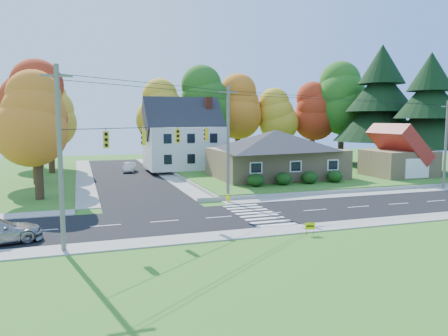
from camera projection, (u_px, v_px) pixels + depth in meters
name	position (u px, v px, depth m)	size (l,w,h in m)	color
ground	(269.00, 214.00, 33.13)	(120.00, 120.00, 0.00)	#3D7923
road_main	(269.00, 213.00, 33.13)	(90.00, 8.00, 0.02)	black
road_cross	(126.00, 176.00, 55.12)	(8.00, 44.00, 0.02)	black
sidewalk_north	(245.00, 201.00, 37.84)	(90.00, 2.00, 0.08)	#9C9A90
sidewalk_south	(301.00, 229.00, 28.42)	(90.00, 2.00, 0.08)	#9C9A90
lawn	(293.00, 172.00, 56.99)	(30.00, 30.00, 0.50)	#3D7923
ranch_house	(275.00, 153.00, 50.36)	(14.60, 10.60, 5.40)	tan
colonial_house	(184.00, 138.00, 59.02)	(10.40, 8.40, 9.60)	silver
garage	(399.00, 156.00, 51.04)	(7.30, 6.30, 4.60)	tan
hedge_row	(296.00, 178.00, 44.60)	(10.70, 1.70, 1.27)	#163A10
traffic_infrastructure	(261.00, 145.00, 33.78)	(38.10, 10.66, 10.00)	#666059
tree_lot_0	(161.00, 111.00, 63.61)	(6.72, 6.72, 12.51)	#3F2A19
tree_lot_1	(202.00, 102.00, 64.41)	(7.84, 7.84, 14.60)	#3F2A19
tree_lot_2	(238.00, 107.00, 67.32)	(7.28, 7.28, 13.56)	#3F2A19
tree_lot_3	(276.00, 116.00, 68.41)	(6.16, 6.16, 11.47)	#3F2A19
tree_lot_4	(313.00, 112.00, 69.28)	(6.72, 6.72, 12.51)	#3F2A19
tree_lot_5	(342.00, 99.00, 68.44)	(8.40, 8.40, 15.64)	#3F2A19
conifer_east_a	(381.00, 103.00, 61.31)	(12.80, 12.80, 16.96)	#3F2A19
conifer_east_b	(429.00, 110.00, 54.21)	(11.20, 11.20, 14.84)	#3F2A19
tree_west_0	(36.00, 119.00, 38.29)	(6.16, 6.16, 11.47)	#3F2A19
tree_west_1	(34.00, 107.00, 47.25)	(7.28, 7.28, 13.56)	#3F2A19
tree_west_2	(50.00, 114.00, 57.06)	(6.72, 6.72, 12.51)	#3F2A19
tree_west_3	(38.00, 105.00, 63.83)	(7.84, 7.84, 14.60)	#3F2A19
white_car	(129.00, 167.00, 58.87)	(1.36, 3.90, 1.29)	silver
fire_hydrant	(228.00, 198.00, 37.38)	(0.44, 0.35, 0.79)	#F0F100
yard_sign	(310.00, 226.00, 26.95)	(0.62, 0.17, 0.78)	black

